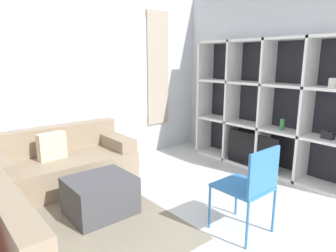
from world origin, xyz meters
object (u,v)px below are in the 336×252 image
Objects in this scene: shelving_unit at (267,108)px; couch_main at (63,165)px; ottoman at (100,196)px; folding_chair at (251,183)px.

shelving_unit reaches higher than couch_main.
shelving_unit reaches higher than ottoman.
folding_chair is at bearing -151.02° from shelving_unit.
couch_main is 2.68× the size of ottoman.
folding_chair reaches higher than ottoman.
folding_chair is (0.89, -1.23, 0.31)m from ottoman.
shelving_unit is 3.69× the size of ottoman.
shelving_unit is at bearing -27.14° from couch_main.
couch_main is 1.00m from ottoman.
folding_chair is (0.92, -2.23, 0.24)m from couch_main.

